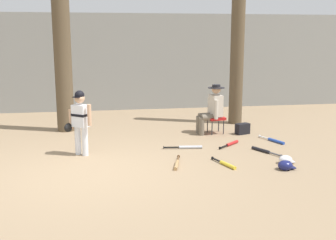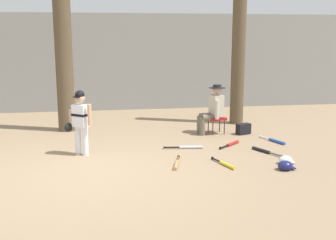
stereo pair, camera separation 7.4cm
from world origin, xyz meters
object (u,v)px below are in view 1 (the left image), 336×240
bat_wood_tan (177,164)px  batting_helmet_white (286,160)px  tree_behind_spectator (237,43)px  bat_aluminum_silver (188,147)px  young_ballplayer (80,119)px  handbag_beside_stool (243,129)px  bat_black_composite (263,150)px  folding_stool (216,119)px  tree_near_player (61,32)px  bat_blue_youth (274,141)px  bat_red_barrel (231,144)px  batting_helmet_navy (285,165)px  bat_yellow_trainer (226,164)px  seated_spectator (212,108)px

bat_wood_tan → batting_helmet_white: size_ratio=2.62×
tree_behind_spectator → bat_aluminum_silver: tree_behind_spectator is taller
young_ballplayer → handbag_beside_stool: young_ballplayer is taller
bat_wood_tan → bat_black_composite: bearing=17.3°
folding_stool → batting_helmet_white: bearing=-77.0°
batting_helmet_white → tree_near_player: bearing=140.0°
bat_blue_youth → bat_wood_tan: bearing=-151.7°
handbag_beside_stool → bat_red_barrel: (-0.61, -0.98, -0.10)m
bat_blue_youth → bat_wood_tan: same height
batting_helmet_navy → bat_blue_youth: bearing=71.8°
handbag_beside_stool → bat_blue_youth: (0.44, -0.87, -0.10)m
tree_near_player → handbag_beside_stool: (4.26, -1.12, -2.31)m
folding_stool → bat_black_composite: bearing=-74.5°
folding_stool → bat_wood_tan: (-1.43, -2.40, -0.33)m
bat_yellow_trainer → young_ballplayer: bearing=155.9°
seated_spectator → tree_near_player: bearing=165.1°
folding_stool → batting_helmet_navy: bearing=-81.4°
bat_red_barrel → bat_black_composite: bearing=-52.7°
young_ballplayer → bat_red_barrel: bearing=3.7°
bat_blue_youth → tree_behind_spectator: bearing=95.3°
seated_spectator → bat_wood_tan: seated_spectator is taller
tree_behind_spectator → bat_aluminum_silver: size_ratio=5.86×
bat_aluminum_silver → bat_wood_tan: (-0.45, -1.12, 0.00)m
bat_yellow_trainer → bat_blue_youth: same height
tree_near_player → bat_yellow_trainer: size_ratio=7.98×
young_ballplayer → batting_helmet_white: bearing=-18.2°
bat_yellow_trainer → batting_helmet_navy: bearing=-21.7°
tree_near_player → folding_stool: bearing=-14.3°
tree_behind_spectator → batting_helmet_navy: tree_behind_spectator is taller
bat_blue_youth → batting_helmet_navy: batting_helmet_navy is taller
handbag_beside_stool → bat_yellow_trainer: bearing=-116.1°
bat_aluminum_silver → batting_helmet_navy: bearing=-49.6°
tree_near_player → batting_helmet_white: (4.24, -3.55, -2.37)m
folding_stool → bat_red_barrel: size_ratio=0.75×
folding_stool → bat_red_barrel: folding_stool is taller
batting_helmet_white → bat_black_composite: bearing=97.5°
batting_helmet_white → bat_wood_tan: bearing=173.7°
bat_aluminum_silver → bat_blue_youth: 2.06m
handbag_beside_stool → folding_stool: bearing=163.2°
tree_behind_spectator → bat_black_composite: bearing=-97.4°
tree_behind_spectator → batting_helmet_navy: bearing=-96.0°
tree_near_player → young_ballplayer: size_ratio=4.33×
tree_near_player → bat_black_composite: 5.51m
handbag_beside_stool → bat_aluminum_silver: (-1.61, -1.09, -0.10)m
handbag_beside_stool → bat_yellow_trainer: 2.65m
tree_behind_spectator → bat_yellow_trainer: (-1.41, -3.67, -2.13)m
folding_stool → batting_helmet_white: size_ratio=1.48×
folding_stool → batting_helmet_white: (0.61, -2.63, -0.29)m
folding_stool → handbag_beside_stool: bearing=-16.8°
tree_behind_spectator → handbag_beside_stool: (-0.24, -1.29, -2.03)m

